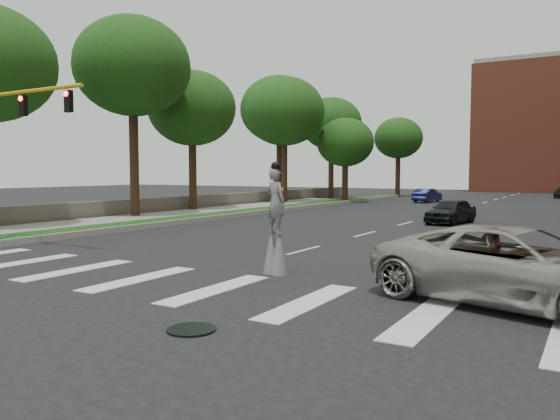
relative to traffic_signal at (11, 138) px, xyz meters
The scene contains 18 objects.
ground_plane 11.04m from the traffic_signal, 17.05° to the right, with size 160.00×160.00×0.00m, color black.
grass_median 17.56m from the traffic_signal, 95.77° to the left, with size 2.00×60.00×0.25m, color #133F12.
median_curb 17.48m from the traffic_signal, 92.25° to the left, with size 0.20×60.00×0.28m, color gray.
sidewalk_left 9.37m from the traffic_signal, 123.98° to the left, with size 4.00×60.00×0.18m, color gray.
stone_wall 20.64m from the traffic_signal, 110.80° to the left, with size 0.50×56.00×1.10m, color #5C574F.
manhole 14.33m from the traffic_signal, 21.36° to the right, with size 0.90×0.90×0.04m, color black.
traffic_signal is the anchor object (origin of this frame).
stilt_performer 11.63m from the traffic_signal, ahead, with size 0.82×0.64×3.18m.
suv_crossing 17.96m from the traffic_signal, ahead, with size 2.87×6.22×1.73m, color #A8A69F.
car_near 22.13m from the traffic_signal, 56.86° to the left, with size 1.67×4.14×1.41m, color black.
car_mid 39.05m from the traffic_signal, 82.57° to the left, with size 1.38×3.95×1.30m, color #171A51.
tree_2 14.08m from the traffic_signal, 115.75° to the left, with size 7.07×7.07×12.29m.
tree_3 19.53m from the traffic_signal, 109.27° to the left, with size 6.32×6.32×10.11m.
tree_4 30.38m from the traffic_signal, 100.23° to the left, with size 7.17×7.17×11.27m.
tree_5 40.36m from the traffic_signal, 97.93° to the left, with size 6.43×6.43×10.65m.
tree_6 34.09m from the traffic_signal, 92.33° to the left, with size 5.28×5.28×7.83m.
tree_7 48.52m from the traffic_signal, 91.35° to the left, with size 5.52×5.52×9.07m.
tree_8 31.10m from the traffic_signal, 101.55° to the left, with size 7.13×7.13×11.53m.
Camera 1 is at (9.36, -9.58, 2.90)m, focal length 35.00 mm.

